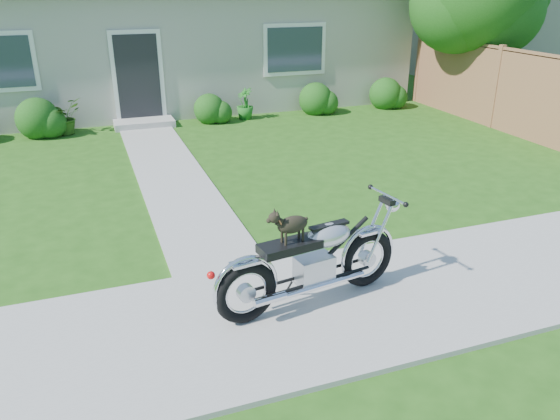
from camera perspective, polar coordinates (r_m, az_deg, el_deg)
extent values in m
plane|color=#235114|center=(6.28, 10.14, -8.71)|extent=(80.00, 80.00, 0.00)
cube|color=#9E9B93|center=(6.27, 10.15, -8.56)|extent=(24.00, 2.20, 0.04)
cube|color=#9E9B93|center=(10.19, -11.49, 3.91)|extent=(1.20, 8.00, 0.03)
cube|color=beige|center=(16.90, -10.68, 16.59)|extent=(12.00, 6.00, 3.00)
cube|color=black|center=(13.78, -14.57, 13.01)|extent=(1.00, 0.06, 2.10)
cube|color=#9E9B93|center=(13.63, -14.00, 8.78)|extent=(1.40, 0.70, 0.16)
cube|color=#2D3847|center=(14.64, 1.56, 16.42)|extent=(1.70, 0.05, 1.30)
cube|color=#A5754A|center=(13.97, 21.67, 11.65)|extent=(0.08, 6.50, 1.80)
cube|color=#A5754A|center=(16.51, 14.27, 14.22)|extent=(0.12, 0.12, 1.90)
cube|color=#A5754A|center=(13.96, 21.70, 11.85)|extent=(0.12, 0.12, 1.90)
cube|color=#A5754A|center=(13.84, 22.24, 15.36)|extent=(0.08, 6.50, 0.08)
cylinder|color=#3D2B1C|center=(15.12, 19.15, 14.02)|extent=(0.28, 0.28, 2.46)
sphere|color=#1B4D14|center=(15.02, 21.83, 18.76)|extent=(2.17, 2.17, 2.17)
cylinder|color=#3D2B1C|center=(18.87, 20.45, 15.87)|extent=(0.28, 0.28, 2.77)
sphere|color=#1B4D14|center=(15.49, 10.96, 11.81)|extent=(0.89, 0.89, 0.89)
sphere|color=#1B4D14|center=(13.70, -7.39, 10.39)|extent=(0.76, 0.76, 0.76)
sphere|color=#1B4D14|center=(14.56, 3.74, 11.46)|extent=(0.88, 0.88, 0.88)
sphere|color=#1B4D14|center=(13.41, -23.99, 8.68)|extent=(0.94, 0.94, 0.94)
imported|color=#284E14|center=(13.43, -21.59, 9.08)|extent=(0.96, 0.96, 0.81)
imported|color=#1E6A1D|center=(13.96, -3.70, 11.03)|extent=(0.54, 0.54, 0.78)
torus|color=black|center=(6.20, 9.08, -5.05)|extent=(0.68, 0.21, 0.67)
torus|color=black|center=(5.51, -3.57, -8.64)|extent=(0.68, 0.21, 0.67)
cube|color=silver|center=(5.82, 3.59, -6.23)|extent=(0.43, 0.30, 0.30)
ellipsoid|color=silver|center=(5.73, 5.12, -2.59)|extent=(0.55, 0.37, 0.26)
cube|color=black|center=(5.52, 1.03, -3.80)|extent=(0.68, 0.36, 0.09)
cube|color=silver|center=(6.05, 9.28, -2.20)|extent=(0.32, 0.18, 0.03)
cube|color=silver|center=(5.34, -3.66, -5.53)|extent=(0.32, 0.18, 0.03)
cylinder|color=silver|center=(6.04, 11.16, 1.50)|extent=(0.12, 0.60, 0.03)
sphere|color=silver|center=(6.13, 11.66, 0.59)|extent=(0.19, 0.19, 0.17)
cylinder|color=silver|center=(5.79, 4.25, -7.90)|extent=(1.10, 0.23, 0.06)
ellipsoid|color=black|center=(5.43, 1.32, -1.53)|extent=(0.36, 0.21, 0.18)
sphere|color=black|center=(5.29, -0.62, -0.81)|extent=(0.12, 0.12, 0.11)
cylinder|color=black|center=(5.47, 0.20, -2.72)|extent=(0.03, 0.03, 0.14)
cylinder|color=black|center=(5.40, 0.61, -3.04)|extent=(0.03, 0.03, 0.14)
cylinder|color=black|center=(5.55, 1.99, -2.29)|extent=(0.03, 0.03, 0.14)
cylinder|color=black|center=(5.49, 2.42, -2.60)|extent=(0.03, 0.03, 0.14)
torus|color=#D46938|center=(5.33, -0.15, -1.19)|extent=(0.07, 0.10, 0.09)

